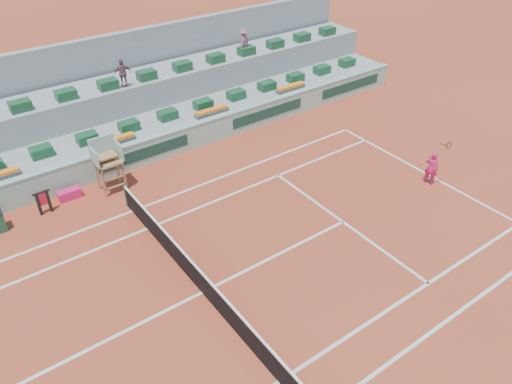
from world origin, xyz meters
The scene contains 16 objects.
ground centered at (0.00, 0.00, 0.00)m, with size 90.00×90.00×0.00m, color #98341D.
seating_tier_lower centered at (0.00, 10.70, 0.60)m, with size 36.00×4.00×1.20m, color gray.
seating_tier_upper centered at (0.00, 12.30, 1.30)m, with size 36.00×2.40×2.60m, color gray.
stadium_back_wall centered at (0.00, 13.90, 2.20)m, with size 36.00×0.40×4.40m, color gray.
player_bag centered at (-1.72, 7.85, 0.21)m, with size 0.93×0.41×0.41m, color #DB1C5F.
spectator_mid centered at (2.72, 11.43, 3.29)m, with size 0.81×0.34×1.38m, color #734D5B.
spectator_right centered at (9.95, 11.87, 3.29)m, with size 0.89×0.51×1.38m, color #9C4E60.
court_lines centered at (0.00, 0.00, 0.01)m, with size 23.89×11.09×0.01m.
tennis_net centered at (0.00, 0.00, 0.53)m, with size 0.10×11.97×1.10m.
advertising_hoarding centered at (0.02, 8.50, 0.63)m, with size 36.00×0.34×1.26m.
umpire_chair centered at (0.00, 7.50, 1.54)m, with size 1.10×0.90×2.40m.
seat_row_lower centered at (0.00, 9.80, 1.42)m, with size 32.90×0.60×0.44m.
seat_row_upper centered at (0.00, 11.70, 2.82)m, with size 32.90×0.60×0.44m.
flower_planters centered at (-1.50, 9.00, 1.33)m, with size 26.80×0.36×0.28m.
towel_rack centered at (-2.83, 7.40, 0.60)m, with size 0.67×0.11×1.03m.
tennis_player centered at (11.34, -0.19, 0.79)m, with size 0.54×0.89×2.28m.
Camera 1 is at (-5.34, -10.42, 12.17)m, focal length 35.00 mm.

